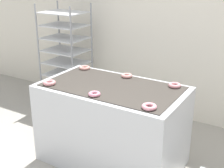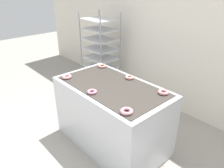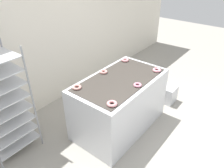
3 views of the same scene
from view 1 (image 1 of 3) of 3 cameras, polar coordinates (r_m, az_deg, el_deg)
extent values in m
cube|color=silver|center=(4.34, 10.14, 11.80)|extent=(8.00, 0.05, 2.80)
cube|color=silver|center=(3.39, 0.00, -7.49)|extent=(1.50, 0.86, 0.89)
cube|color=#38332D|center=(3.20, 0.00, -0.40)|extent=(1.38, 0.76, 0.01)
cube|color=#262628|center=(2.83, 3.11, -9.51)|extent=(0.12, 0.07, 0.10)
cylinder|color=gray|center=(4.73, -13.16, 4.63)|extent=(0.02, 0.02, 1.57)
cylinder|color=gray|center=(4.33, -7.25, 3.56)|extent=(0.02, 0.02, 1.57)
cylinder|color=gray|center=(5.07, -9.44, 5.94)|extent=(0.02, 0.02, 1.57)
cylinder|color=gray|center=(4.70, -3.66, 5.04)|extent=(0.02, 0.02, 1.57)
cube|color=silver|center=(4.90, -8.05, -2.22)|extent=(0.62, 0.48, 0.01)
cube|color=silver|center=(4.83, -8.16, -0.22)|extent=(0.62, 0.48, 0.01)
cube|color=silver|center=(4.77, -8.27, 1.84)|extent=(0.62, 0.48, 0.01)
cube|color=silver|center=(4.72, -8.38, 3.96)|extent=(0.62, 0.48, 0.01)
cube|color=silver|center=(4.67, -8.49, 6.12)|extent=(0.62, 0.48, 0.01)
cube|color=silver|center=(4.63, -8.61, 8.32)|extent=(0.62, 0.48, 0.01)
cube|color=silver|center=(4.59, -8.74, 10.55)|extent=(0.62, 0.48, 0.01)
cube|color=silver|center=(4.57, -8.86, 12.82)|extent=(0.62, 0.48, 0.01)
torus|color=#D7898C|center=(3.30, -11.38, 0.23)|extent=(0.13, 0.13, 0.04)
torus|color=pink|center=(2.96, -3.23, -1.83)|extent=(0.12, 0.12, 0.03)
torus|color=pink|center=(2.71, 6.82, -4.13)|extent=(0.13, 0.13, 0.04)
torus|color=#D69087|center=(3.74, -5.03, 2.99)|extent=(0.13, 0.13, 0.03)
torus|color=#D8908A|center=(3.45, 2.78, 1.53)|extent=(0.12, 0.12, 0.04)
torus|color=pink|center=(3.23, 11.38, -0.21)|extent=(0.13, 0.13, 0.04)
camera|label=2|loc=(0.96, 51.60, 17.80)|focal=35.00mm
camera|label=3|loc=(3.96, -48.81, 20.60)|focal=35.00mm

